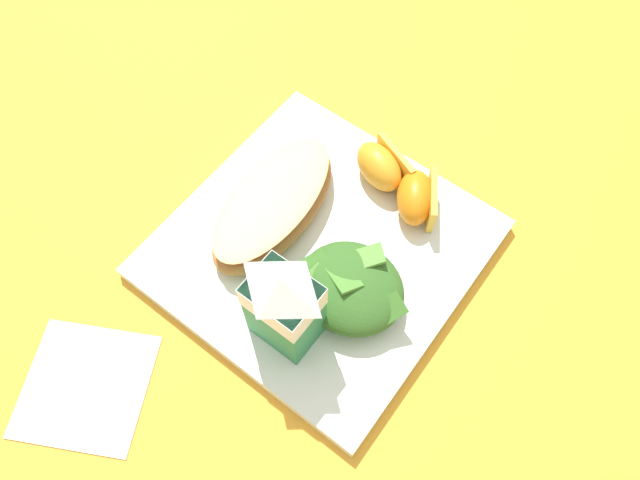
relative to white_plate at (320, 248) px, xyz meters
The scene contains 8 objects.
ground 0.01m from the white_plate, ahead, with size 3.00×3.00×0.00m, color gold.
white_plate is the anchor object (origin of this frame).
cheesy_pizza_bread 0.06m from the white_plate, ahead, with size 0.09×0.18×0.04m.
green_salad_pile 0.07m from the white_plate, 154.36° to the left, with size 0.11×0.09×0.04m.
milk_carton 0.11m from the white_plate, 108.02° to the left, with size 0.06×0.05×0.11m.
orange_wedge_front 0.11m from the white_plate, 119.18° to the right, with size 0.06×0.07×0.04m.
orange_wedge_middle 0.10m from the white_plate, 92.38° to the right, with size 0.07×0.06×0.04m.
paper_napkin 0.25m from the white_plate, 69.85° to the left, with size 0.11×0.11×0.00m, color white.
Camera 1 is at (-0.16, 0.22, 0.54)m, focal length 33.80 mm.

